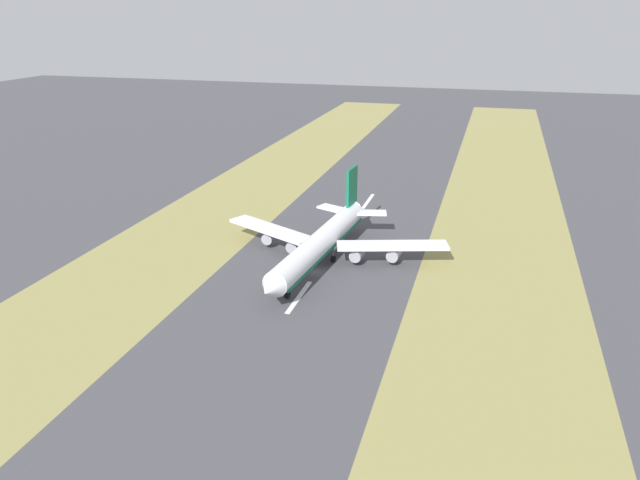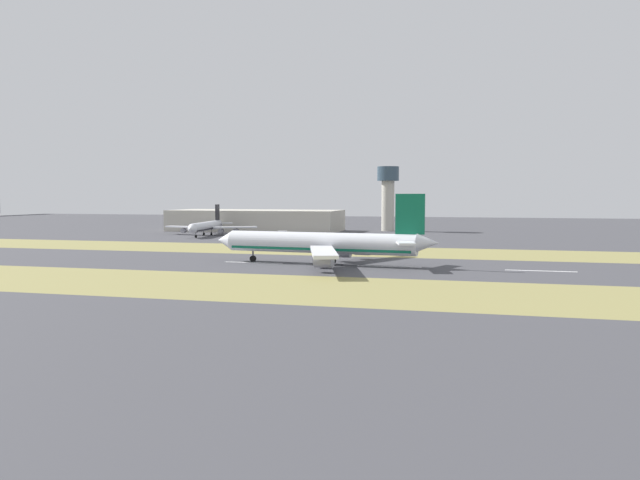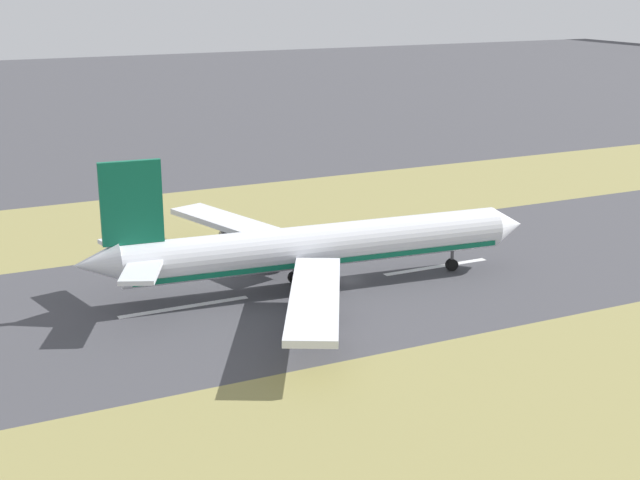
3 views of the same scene
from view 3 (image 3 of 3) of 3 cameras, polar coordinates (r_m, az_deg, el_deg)
ground_plane at (r=130.40m, az=1.86°, el=-2.62°), size 800.00×800.00×0.00m
grass_median_west at (r=169.86m, az=-5.15°, el=1.87°), size 40.00×600.00×0.01m
grass_median_east at (r=95.93m, az=14.57°, el=-10.49°), size 40.00×600.00×0.01m
centreline_dash_mid at (r=121.55m, az=-8.66°, el=-4.26°), size 1.20×18.00×0.01m
centreline_dash_far at (r=137.66m, az=7.43°, el=-1.71°), size 1.20×18.00×0.01m
airplane_main_jet at (r=125.34m, az=-0.82°, el=-0.52°), size 63.87×67.22×20.20m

